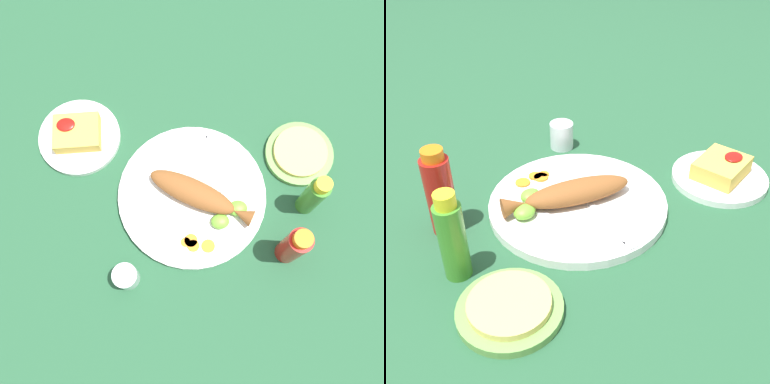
# 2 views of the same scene
# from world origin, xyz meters

# --- Properties ---
(ground_plane) EXTENTS (4.00, 4.00, 0.00)m
(ground_plane) POSITION_xyz_m (0.00, 0.00, 0.00)
(ground_plane) COLOR #235133
(main_plate) EXTENTS (0.34, 0.34, 0.02)m
(main_plate) POSITION_xyz_m (0.00, 0.00, 0.01)
(main_plate) COLOR white
(main_plate) RESTS_ON ground_plane
(fried_fish) EXTENTS (0.24, 0.17, 0.04)m
(fried_fish) POSITION_xyz_m (-0.01, 0.01, 0.04)
(fried_fish) COLOR brown
(fried_fish) RESTS_ON main_plate
(fork_near) EXTENTS (0.07, 0.18, 0.00)m
(fork_near) POSITION_xyz_m (-0.02, -0.09, 0.02)
(fork_near) COLOR silver
(fork_near) RESTS_ON main_plate
(fork_far) EXTENTS (0.04, 0.19, 0.00)m
(fork_far) POSITION_xyz_m (-0.06, -0.06, 0.02)
(fork_far) COLOR silver
(fork_far) RESTS_ON main_plate
(carrot_slice_near) EXTENTS (0.02, 0.02, 0.00)m
(carrot_slice_near) POSITION_xyz_m (0.02, 0.11, 0.02)
(carrot_slice_near) COLOR orange
(carrot_slice_near) RESTS_ON main_plate
(carrot_slice_mid) EXTENTS (0.03, 0.03, 0.00)m
(carrot_slice_mid) POSITION_xyz_m (0.01, 0.11, 0.02)
(carrot_slice_mid) COLOR orange
(carrot_slice_mid) RESTS_ON main_plate
(carrot_slice_far) EXTENTS (0.03, 0.03, 0.00)m
(carrot_slice_far) POSITION_xyz_m (0.01, 0.12, 0.02)
(carrot_slice_far) COLOR orange
(carrot_slice_far) RESTS_ON main_plate
(carrot_slice_extra) EXTENTS (0.03, 0.03, 0.00)m
(carrot_slice_extra) POSITION_xyz_m (-0.03, 0.12, 0.02)
(carrot_slice_extra) COLOR orange
(carrot_slice_extra) RESTS_ON main_plate
(lime_wedge_main) EXTENTS (0.04, 0.03, 0.02)m
(lime_wedge_main) POSITION_xyz_m (-0.06, 0.07, 0.03)
(lime_wedge_main) COLOR #6BB233
(lime_wedge_main) RESTS_ON main_plate
(lime_wedge_side) EXTENTS (0.04, 0.04, 0.02)m
(lime_wedge_side) POSITION_xyz_m (-0.10, 0.04, 0.03)
(lime_wedge_side) COLOR #6BB233
(lime_wedge_side) RESTS_ON main_plate
(hot_sauce_bottle_red) EXTENTS (0.05, 0.05, 0.17)m
(hot_sauce_bottle_red) POSITION_xyz_m (-0.20, 0.15, 0.08)
(hot_sauce_bottle_red) COLOR #B21914
(hot_sauce_bottle_red) RESTS_ON ground_plane
(hot_sauce_bottle_green) EXTENTS (0.04, 0.04, 0.16)m
(hot_sauce_bottle_green) POSITION_xyz_m (-0.26, 0.04, 0.08)
(hot_sauce_bottle_green) COLOR #3D8428
(hot_sauce_bottle_green) RESTS_ON ground_plane
(salt_cup) EXTENTS (0.05, 0.05, 0.06)m
(salt_cup) POSITION_xyz_m (0.16, 0.18, 0.03)
(salt_cup) COLOR silver
(salt_cup) RESTS_ON ground_plane
(side_plate_fries) EXTENTS (0.20, 0.20, 0.01)m
(side_plate_fries) POSITION_xyz_m (0.26, -0.17, 0.01)
(side_plate_fries) COLOR white
(side_plate_fries) RESTS_ON ground_plane
(fries_pile) EXTENTS (0.11, 0.09, 0.04)m
(fries_pile) POSITION_xyz_m (0.26, -0.17, 0.03)
(fries_pile) COLOR gold
(fries_pile) RESTS_ON side_plate_fries
(tortilla_plate) EXTENTS (0.16, 0.16, 0.01)m
(tortilla_plate) POSITION_xyz_m (-0.26, -0.08, 0.01)
(tortilla_plate) COLOR #6B9E4C
(tortilla_plate) RESTS_ON ground_plane
(tortilla_stack) EXTENTS (0.13, 0.13, 0.01)m
(tortilla_stack) POSITION_xyz_m (-0.26, -0.08, 0.02)
(tortilla_stack) COLOR #E0C666
(tortilla_stack) RESTS_ON tortilla_plate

